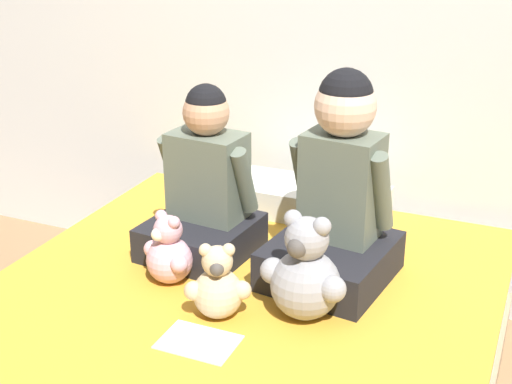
# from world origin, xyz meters

# --- Properties ---
(bed) EXTENTS (1.55, 1.88, 0.44)m
(bed) POSITION_xyz_m (0.00, 0.00, 0.22)
(bed) COLOR #997F60
(bed) RESTS_ON ground_plane
(child_on_left) EXTENTS (0.36, 0.38, 0.58)m
(child_on_left) POSITION_xyz_m (-0.22, 0.34, 0.66)
(child_on_left) COLOR black
(child_on_left) RESTS_ON bed
(child_on_right) EXTENTS (0.40, 0.44, 0.67)m
(child_on_right) POSITION_xyz_m (0.24, 0.35, 0.71)
(child_on_right) COLOR black
(child_on_right) RESTS_ON bed
(teddy_bear_held_by_left_child) EXTENTS (0.18, 0.15, 0.23)m
(teddy_bear_held_by_left_child) POSITION_xyz_m (-0.23, 0.10, 0.53)
(teddy_bear_held_by_left_child) COLOR #DBA3B2
(teddy_bear_held_by_left_child) RESTS_ON bed
(teddy_bear_held_by_right_child) EXTENTS (0.27, 0.20, 0.32)m
(teddy_bear_held_by_right_child) POSITION_xyz_m (0.24, 0.07, 0.57)
(teddy_bear_held_by_right_child) COLOR #939399
(teddy_bear_held_by_right_child) RESTS_ON bed
(teddy_bear_between_children) EXTENTS (0.18, 0.15, 0.23)m
(teddy_bear_between_children) POSITION_xyz_m (0.01, -0.03, 0.53)
(teddy_bear_between_children) COLOR #D1B78E
(teddy_bear_between_children) RESTS_ON bed
(pillow_at_headboard) EXTENTS (0.60, 0.26, 0.11)m
(pillow_at_headboard) POSITION_xyz_m (0.00, 0.78, 0.49)
(pillow_at_headboard) COLOR silver
(pillow_at_headboard) RESTS_ON bed
(sign_card) EXTENTS (0.21, 0.15, 0.00)m
(sign_card) POSITION_xyz_m (0.02, -0.17, 0.44)
(sign_card) COLOR white
(sign_card) RESTS_ON bed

